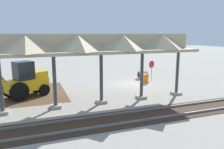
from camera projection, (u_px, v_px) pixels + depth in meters
The scene contains 8 objects.
ground_plane at pixel (134, 84), 21.66m from camera, with size 120.00×120.00×0.00m, color gray.
dirt_work_zone at pixel (2, 96), 17.45m from camera, with size 9.86×7.00×0.01m, color brown.
platform_canopy at pixel (78, 45), 14.46m from camera, with size 17.28×3.20×4.90m.
rail_tracks at pixel (187, 110), 14.25m from camera, with size 60.00×2.58×0.15m.
stop_sign at pixel (152, 66), 22.93m from camera, with size 0.73×0.28×2.14m.
backhoe at pixel (25, 81), 17.01m from camera, with size 5.16×3.47×2.82m.
concrete_pipe at pixel (142, 75), 24.23m from camera, with size 0.98×0.94×0.88m.
traffic_barrel at pixel (146, 79), 22.07m from camera, with size 0.56×0.56×0.90m, color orange.
Camera 1 is at (9.32, 19.08, 4.89)m, focal length 35.00 mm.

